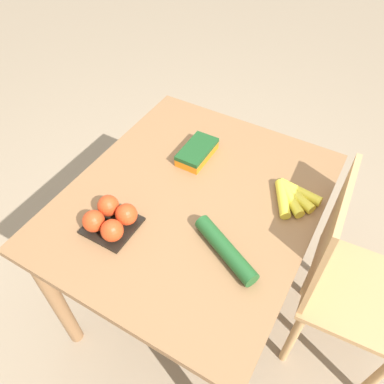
# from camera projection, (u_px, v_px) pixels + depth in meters

# --- Properties ---
(ground_plane) EXTENTS (12.00, 12.00, 0.00)m
(ground_plane) POSITION_uv_depth(u_px,v_px,m) (192.00, 296.00, 1.94)
(ground_plane) COLOR gray
(dining_table) EXTENTS (1.03, 0.87, 0.77)m
(dining_table) POSITION_uv_depth(u_px,v_px,m) (192.00, 219.00, 1.46)
(dining_table) COLOR olive
(dining_table) RESTS_ON ground_plane
(chair) EXTENTS (0.44, 0.43, 0.95)m
(chair) POSITION_uv_depth(u_px,v_px,m) (345.00, 281.00, 1.44)
(chair) COLOR tan
(chair) RESTS_ON ground_plane
(banana_bunch) EXTENTS (0.17, 0.18, 0.04)m
(banana_bunch) POSITION_uv_depth(u_px,v_px,m) (291.00, 196.00, 1.35)
(banana_bunch) COLOR brown
(banana_bunch) RESTS_ON dining_table
(tomato_pack) EXTENTS (0.16, 0.16, 0.09)m
(tomato_pack) POSITION_uv_depth(u_px,v_px,m) (110.00, 219.00, 1.25)
(tomato_pack) COLOR black
(tomato_pack) RESTS_ON dining_table
(carrot_bag) EXTENTS (0.19, 0.10, 0.05)m
(carrot_bag) POSITION_uv_depth(u_px,v_px,m) (197.00, 151.00, 1.49)
(carrot_bag) COLOR orange
(carrot_bag) RESTS_ON dining_table
(cucumber_near) EXTENTS (0.17, 0.26, 0.05)m
(cucumber_near) POSITION_uv_depth(u_px,v_px,m) (225.00, 249.00, 1.18)
(cucumber_near) COLOR #1E5123
(cucumber_near) RESTS_ON dining_table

